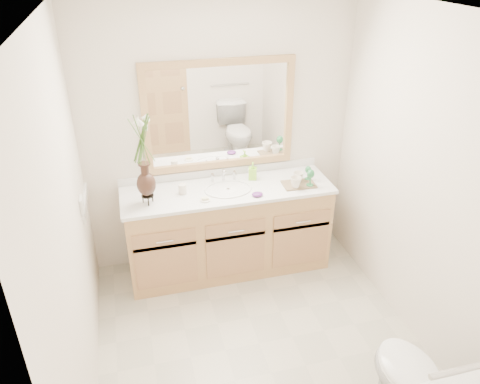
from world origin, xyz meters
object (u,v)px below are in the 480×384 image
object	(u,v)px
tray	(299,184)
soap_bottle	(253,172)
flower_vase	(142,146)
tumbler	(182,189)

from	to	relation	value
tray	soap_bottle	bearing A→B (deg)	150.81
flower_vase	tumbler	world-z (taller)	flower_vase
tray	tumbler	bearing A→B (deg)	176.45
flower_vase	soap_bottle	bearing A→B (deg)	12.58
flower_vase	tray	bearing A→B (deg)	-0.38
soap_bottle	tumbler	bearing A→B (deg)	-152.21
tumbler	soap_bottle	distance (m)	0.67
soap_bottle	tray	bearing A→B (deg)	-13.84
flower_vase	soap_bottle	distance (m)	1.07
tumbler	soap_bottle	xyz separation A→B (m)	(0.66, 0.12, 0.03)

